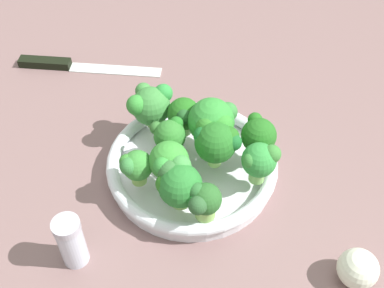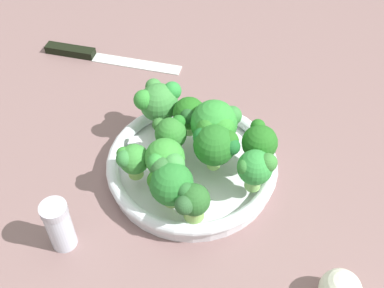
{
  "view_description": "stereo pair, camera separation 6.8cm",
  "coord_description": "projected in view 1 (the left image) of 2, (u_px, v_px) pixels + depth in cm",
  "views": [
    {
      "loc": [
        5.23,
        48.45,
        56.8
      ],
      "look_at": [
        -1.89,
        2.43,
        6.46
      ],
      "focal_mm": 45.44,
      "sensor_mm": 36.0,
      "label": 1
    },
    {
      "loc": [
        -1.6,
        48.99,
        56.8
      ],
      "look_at": [
        -1.89,
        2.43,
        6.46
      ],
      "focal_mm": 45.44,
      "sensor_mm": 36.0,
      "label": 2
    }
  ],
  "objects": [
    {
      "name": "broccoli_floret_1",
      "position": [
        213.0,
        122.0,
        0.69
      ],
      "size": [
        7.41,
        7.0,
        8.09
      ],
      "color": "#93BF64",
      "rests_on": "bowl"
    },
    {
      "name": "broccoli_floret_2",
      "position": [
        178.0,
        185.0,
        0.63
      ],
      "size": [
        6.12,
        5.95,
        6.59
      ],
      "color": "#A0C86B",
      "rests_on": "bowl"
    },
    {
      "name": "bowl",
      "position": [
        192.0,
        165.0,
        0.72
      ],
      "size": [
        25.25,
        25.25,
        3.46
      ],
      "color": "silver",
      "rests_on": "ground_plane"
    },
    {
      "name": "garlic_bulb",
      "position": [
        358.0,
        269.0,
        0.6
      ],
      "size": [
        5.13,
        5.13,
        5.13
      ],
      "primitive_type": "sphere",
      "color": "silver",
      "rests_on": "ground_plane"
    },
    {
      "name": "ground_plane",
      "position": [
        178.0,
        168.0,
        0.76
      ],
      "size": [
        130.0,
        130.0,
        2.5
      ],
      "primitive_type": "cube",
      "color": "#7B5E5D"
    },
    {
      "name": "broccoli_floret_10",
      "position": [
        259.0,
        135.0,
        0.69
      ],
      "size": [
        5.07,
        5.53,
        6.53
      ],
      "color": "#8ECE60",
      "rests_on": "bowl"
    },
    {
      "name": "pepper_shaker",
      "position": [
        71.0,
        241.0,
        0.6
      ],
      "size": [
        3.51,
        3.51,
        8.17
      ],
      "color": "silver",
      "rests_on": "ground_plane"
    },
    {
      "name": "broccoli_floret_6",
      "position": [
        260.0,
        161.0,
        0.65
      ],
      "size": [
        5.34,
        4.81,
        6.45
      ],
      "color": "#82BE62",
      "rests_on": "bowl"
    },
    {
      "name": "broccoli_floret_7",
      "position": [
        170.0,
        163.0,
        0.65
      ],
      "size": [
        5.49,
        6.1,
        6.93
      ],
      "color": "#75B15E",
      "rests_on": "bowl"
    },
    {
      "name": "broccoli_floret_5",
      "position": [
        136.0,
        166.0,
        0.65
      ],
      "size": [
        4.52,
        4.26,
        5.42
      ],
      "color": "#93C15A",
      "rests_on": "bowl"
    },
    {
      "name": "broccoli_floret_9",
      "position": [
        150.0,
        104.0,
        0.73
      ],
      "size": [
        7.16,
        6.63,
        6.52
      ],
      "color": "#89BC5D",
      "rests_on": "bowl"
    },
    {
      "name": "broccoli_floret_3",
      "position": [
        184.0,
        115.0,
        0.72
      ],
      "size": [
        4.92,
        5.12,
        6.17
      ],
      "color": "#90CE73",
      "rests_on": "bowl"
    },
    {
      "name": "broccoli_floret_4",
      "position": [
        203.0,
        200.0,
        0.61
      ],
      "size": [
        4.59,
        4.63,
        5.69
      ],
      "color": "#89C15B",
      "rests_on": "bowl"
    },
    {
      "name": "broccoli_floret_8",
      "position": [
        169.0,
        136.0,
        0.69
      ],
      "size": [
        5.01,
        4.61,
        6.2
      ],
      "color": "#94C857",
      "rests_on": "bowl"
    },
    {
      "name": "broccoli_floret_0",
      "position": [
        217.0,
        142.0,
        0.67
      ],
      "size": [
        6.48,
        5.91,
        7.37
      ],
      "color": "#99CA69",
      "rests_on": "bowl"
    },
    {
      "name": "knife",
      "position": [
        70.0,
        65.0,
        0.9
      ],
      "size": [
        26.36,
        8.96,
        1.5
      ],
      "color": "silver",
      "rests_on": "ground_plane"
    }
  ]
}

